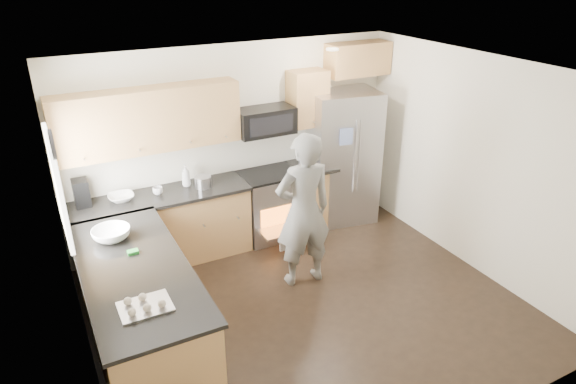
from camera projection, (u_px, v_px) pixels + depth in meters
ground at (308, 307)px, 5.72m from camera, size 4.50×4.50×0.00m
room_shell at (307, 169)px, 5.01m from camera, size 4.54×4.04×2.62m
back_cabinet_run at (200, 182)px, 6.47m from camera, size 4.45×0.64×2.50m
peninsula at (140, 306)px, 4.99m from camera, size 0.96×2.36×1.05m
stove_range at (270, 190)px, 6.94m from camera, size 0.76×0.97×1.79m
refrigerator at (342, 157)px, 7.31m from camera, size 1.04×0.87×1.90m
person at (303, 211)px, 5.82m from camera, size 0.71×0.49×1.86m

